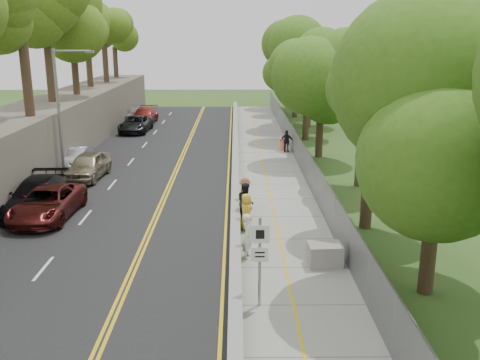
{
  "coord_description": "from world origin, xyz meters",
  "views": [
    {
      "loc": [
        0.27,
        -19.13,
        8.81
      ],
      "look_at": [
        0.5,
        8.0,
        1.4
      ],
      "focal_mm": 40.0,
      "sensor_mm": 36.0,
      "label": 1
    }
  ],
  "objects_px": {
    "streetlight": "(62,104)",
    "painter_0": "(246,212)",
    "signpost": "(260,252)",
    "construction_barrel": "(282,144)",
    "concrete_block": "(325,255)",
    "car_2": "(48,203)",
    "person_far": "(287,141)"
  },
  "relations": [
    {
      "from": "construction_barrel",
      "to": "streetlight",
      "type": "bearing_deg",
      "value": -151.69
    },
    {
      "from": "construction_barrel",
      "to": "car_2",
      "type": "relative_size",
      "value": 0.18
    },
    {
      "from": "signpost",
      "to": "construction_barrel",
      "type": "height_order",
      "value": "signpost"
    },
    {
      "from": "concrete_block",
      "to": "construction_barrel",
      "type": "bearing_deg",
      "value": 89.52
    },
    {
      "from": "concrete_block",
      "to": "painter_0",
      "type": "xyz_separation_m",
      "value": [
        -3.0,
        3.95,
        0.44
      ]
    },
    {
      "from": "streetlight",
      "to": "concrete_block",
      "type": "relative_size",
      "value": 6.17
    },
    {
      "from": "signpost",
      "to": "person_far",
      "type": "distance_m",
      "value": 24.31
    },
    {
      "from": "streetlight",
      "to": "concrete_block",
      "type": "xyz_separation_m",
      "value": [
        14.21,
        -13.76,
        -4.16
      ]
    },
    {
      "from": "person_far",
      "to": "streetlight",
      "type": "bearing_deg",
      "value": 38.57
    },
    {
      "from": "streetlight",
      "to": "painter_0",
      "type": "height_order",
      "value": "streetlight"
    },
    {
      "from": "signpost",
      "to": "car_2",
      "type": "xyz_separation_m",
      "value": [
        -10.05,
        9.02,
        -1.16
      ]
    },
    {
      "from": "streetlight",
      "to": "person_far",
      "type": "xyz_separation_m",
      "value": [
        14.66,
        7.07,
        -3.74
      ]
    },
    {
      "from": "car_2",
      "to": "painter_0",
      "type": "xyz_separation_m",
      "value": [
        9.75,
        -1.82,
        0.12
      ]
    },
    {
      "from": "car_2",
      "to": "painter_0",
      "type": "relative_size",
      "value": 3.15
    },
    {
      "from": "signpost",
      "to": "concrete_block",
      "type": "height_order",
      "value": "signpost"
    },
    {
      "from": "concrete_block",
      "to": "car_2",
      "type": "height_order",
      "value": "car_2"
    },
    {
      "from": "signpost",
      "to": "car_2",
      "type": "height_order",
      "value": "signpost"
    },
    {
      "from": "car_2",
      "to": "painter_0",
      "type": "distance_m",
      "value": 9.92
    },
    {
      "from": "streetlight",
      "to": "car_2",
      "type": "xyz_separation_m",
      "value": [
        1.46,
        -7.99,
        -3.84
      ]
    },
    {
      "from": "car_2",
      "to": "construction_barrel",
      "type": "bearing_deg",
      "value": 52.85
    },
    {
      "from": "painter_0",
      "to": "person_far",
      "type": "relative_size",
      "value": 1.02
    },
    {
      "from": "signpost",
      "to": "person_far",
      "type": "relative_size",
      "value": 1.82
    },
    {
      "from": "concrete_block",
      "to": "painter_0",
      "type": "bearing_deg",
      "value": 127.23
    },
    {
      "from": "concrete_block",
      "to": "person_far",
      "type": "bearing_deg",
      "value": 88.77
    },
    {
      "from": "painter_0",
      "to": "car_2",
      "type": "bearing_deg",
      "value": 59.66
    },
    {
      "from": "concrete_block",
      "to": "car_2",
      "type": "bearing_deg",
      "value": 155.65
    },
    {
      "from": "car_2",
      "to": "person_far",
      "type": "height_order",
      "value": "person_far"
    },
    {
      "from": "construction_barrel",
      "to": "painter_0",
      "type": "distance_m",
      "value": 17.86
    },
    {
      "from": "painter_0",
      "to": "person_far",
      "type": "height_order",
      "value": "painter_0"
    },
    {
      "from": "signpost",
      "to": "construction_barrel",
      "type": "relative_size",
      "value": 3.12
    },
    {
      "from": "concrete_block",
      "to": "car_2",
      "type": "xyz_separation_m",
      "value": [
        -12.75,
        5.77,
        0.32
      ]
    },
    {
      "from": "streetlight",
      "to": "painter_0",
      "type": "distance_m",
      "value": 15.36
    }
  ]
}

